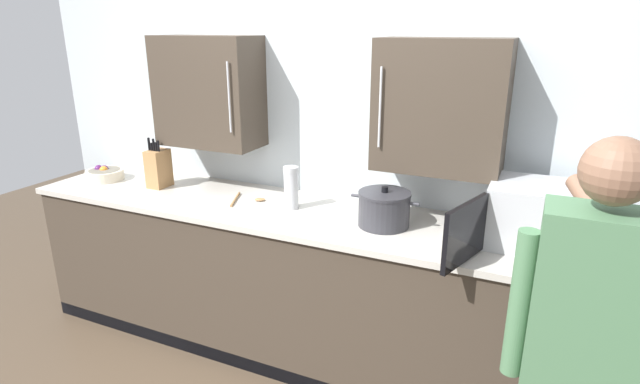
{
  "coord_description": "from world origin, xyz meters",
  "views": [
    {
      "loc": [
        1.25,
        -1.7,
        1.98
      ],
      "look_at": [
        0.15,
        0.72,
        1.1
      ],
      "focal_mm": 28.26,
      "sensor_mm": 36.0,
      "label": 1
    }
  ],
  "objects_px": {
    "knife_block": "(158,168)",
    "person_figure": "(581,344)",
    "thermos_flask": "(291,188)",
    "stock_pot": "(384,209)",
    "microwave_oven": "(537,216)",
    "fruit_bowl": "(105,174)",
    "wooden_spoon": "(247,199)"
  },
  "relations": [
    {
      "from": "microwave_oven",
      "to": "fruit_bowl",
      "type": "distance_m",
      "value": 2.79
    },
    {
      "from": "microwave_oven",
      "to": "person_figure",
      "type": "height_order",
      "value": "person_figure"
    },
    {
      "from": "stock_pot",
      "to": "thermos_flask",
      "type": "relative_size",
      "value": 1.47
    },
    {
      "from": "microwave_oven",
      "to": "stock_pot",
      "type": "xyz_separation_m",
      "value": [
        -0.75,
        -0.05,
        -0.06
      ]
    },
    {
      "from": "knife_block",
      "to": "person_figure",
      "type": "relative_size",
      "value": 0.2
    },
    {
      "from": "knife_block",
      "to": "stock_pot",
      "type": "bearing_deg",
      "value": -1.58
    },
    {
      "from": "microwave_oven",
      "to": "person_figure",
      "type": "distance_m",
      "value": 0.93
    },
    {
      "from": "stock_pot",
      "to": "fruit_bowl",
      "type": "relative_size",
      "value": 1.48
    },
    {
      "from": "microwave_oven",
      "to": "thermos_flask",
      "type": "xyz_separation_m",
      "value": [
        -1.33,
        -0.02,
        -0.03
      ]
    },
    {
      "from": "microwave_oven",
      "to": "thermos_flask",
      "type": "height_order",
      "value": "microwave_oven"
    },
    {
      "from": "thermos_flask",
      "to": "knife_block",
      "type": "bearing_deg",
      "value": 179.27
    },
    {
      "from": "thermos_flask",
      "to": "person_figure",
      "type": "distance_m",
      "value": 1.74
    },
    {
      "from": "fruit_bowl",
      "to": "person_figure",
      "type": "bearing_deg",
      "value": -16.18
    },
    {
      "from": "knife_block",
      "to": "person_figure",
      "type": "height_order",
      "value": "person_figure"
    },
    {
      "from": "stock_pot",
      "to": "wooden_spoon",
      "type": "height_order",
      "value": "stock_pot"
    },
    {
      "from": "fruit_bowl",
      "to": "person_figure",
      "type": "height_order",
      "value": "person_figure"
    },
    {
      "from": "microwave_oven",
      "to": "knife_block",
      "type": "xyz_separation_m",
      "value": [
        -2.33,
        -0.01,
        -0.03
      ]
    },
    {
      "from": "thermos_flask",
      "to": "fruit_bowl",
      "type": "bearing_deg",
      "value": -179.17
    },
    {
      "from": "microwave_oven",
      "to": "person_figure",
      "type": "relative_size",
      "value": 0.44
    },
    {
      "from": "fruit_bowl",
      "to": "microwave_oven",
      "type": "bearing_deg",
      "value": 0.92
    },
    {
      "from": "thermos_flask",
      "to": "fruit_bowl",
      "type": "distance_m",
      "value": 1.46
    },
    {
      "from": "microwave_oven",
      "to": "fruit_bowl",
      "type": "height_order",
      "value": "microwave_oven"
    },
    {
      "from": "knife_block",
      "to": "thermos_flask",
      "type": "bearing_deg",
      "value": -0.73
    },
    {
      "from": "wooden_spoon",
      "to": "fruit_bowl",
      "type": "xyz_separation_m",
      "value": [
        -1.15,
        -0.03,
        0.03
      ]
    },
    {
      "from": "microwave_oven",
      "to": "stock_pot",
      "type": "bearing_deg",
      "value": -175.88
    },
    {
      "from": "stock_pot",
      "to": "thermos_flask",
      "type": "xyz_separation_m",
      "value": [
        -0.58,
        0.03,
        0.03
      ]
    },
    {
      "from": "thermos_flask",
      "to": "wooden_spoon",
      "type": "xyz_separation_m",
      "value": [
        -0.31,
        0.01,
        -0.12
      ]
    },
    {
      "from": "wooden_spoon",
      "to": "thermos_flask",
      "type": "bearing_deg",
      "value": -1.18
    },
    {
      "from": "microwave_oven",
      "to": "thermos_flask",
      "type": "relative_size",
      "value": 2.89
    },
    {
      "from": "thermos_flask",
      "to": "fruit_bowl",
      "type": "relative_size",
      "value": 1.0
    },
    {
      "from": "knife_block",
      "to": "person_figure",
      "type": "bearing_deg",
      "value": -19.65
    },
    {
      "from": "microwave_oven",
      "to": "knife_block",
      "type": "distance_m",
      "value": 2.33
    }
  ]
}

